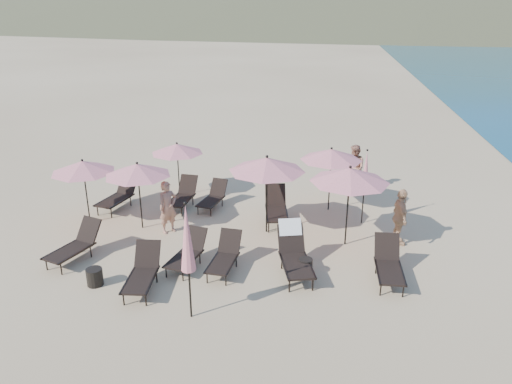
# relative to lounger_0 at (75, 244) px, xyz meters

# --- Properties ---
(ground) EXTENTS (800.00, 800.00, 0.00)m
(ground) POSITION_rel_lounger_0_xyz_m (4.86, -0.55, -0.46)
(ground) COLOR #D6BA8C
(ground) RESTS_ON ground
(lounger_0) EXTENTS (1.17, 1.82, 0.98)m
(lounger_0) POSITION_rel_lounger_0_xyz_m (0.00, 0.00, 0.00)
(lounger_0) COLOR black
(lounger_0) RESTS_ON ground
(lounger_1) EXTENTS (0.77, 1.73, 0.97)m
(lounger_1) POSITION_rel_lounger_0_xyz_m (2.33, -1.15, -0.01)
(lounger_1) COLOR black
(lounger_1) RESTS_ON ground
(lounger_2) EXTENTS (0.92, 1.64, 0.89)m
(lounger_2) POSITION_rel_lounger_0_xyz_m (3.14, 0.04, -0.04)
(lounger_2) COLOR black
(lounger_2) RESTS_ON ground
(lounger_3) EXTENTS (0.75, 1.62, 0.90)m
(lounger_3) POSITION_rel_lounger_0_xyz_m (4.16, -0.04, -0.04)
(lounger_3) COLOR black
(lounger_3) RESTS_ON ground
(lounger_4) EXTENTS (1.14, 2.03, 1.20)m
(lounger_4) POSITION_rel_lounger_0_xyz_m (5.97, 0.14, 0.11)
(lounger_4) COLOR black
(lounger_4) RESTS_ON ground
(lounger_5) EXTENTS (0.67, 1.71, 0.98)m
(lounger_5) POSITION_rel_lounger_0_xyz_m (8.38, 0.06, -0.00)
(lounger_5) COLOR black
(lounger_5) RESTS_ON ground
(lounger_6) EXTENTS (1.06, 1.86, 1.01)m
(lounger_6) POSITION_rel_lounger_0_xyz_m (-0.25, 3.67, 0.01)
(lounger_6) COLOR black
(lounger_6) RESTS_ON ground
(lounger_7) EXTENTS (0.81, 1.71, 0.95)m
(lounger_7) POSITION_rel_lounger_0_xyz_m (1.91, 4.02, -0.01)
(lounger_7) COLOR black
(lounger_7) RESTS_ON ground
(lounger_8) EXTENTS (0.89, 1.59, 0.86)m
(lounger_8) POSITION_rel_lounger_0_xyz_m (2.95, 4.09, -0.05)
(lounger_8) COLOR black
(lounger_8) RESTS_ON ground
(lounger_9) EXTENTS (0.94, 1.86, 1.02)m
(lounger_9) POSITION_rel_lounger_0_xyz_m (5.21, 3.27, 0.02)
(lounger_9) COLOR black
(lounger_9) RESTS_ON ground
(umbrella_open_0) EXTENTS (2.02, 2.02, 2.17)m
(umbrella_open_0) POSITION_rel_lounger_0_xyz_m (1.09, 2.21, 1.46)
(umbrella_open_0) COLOR black
(umbrella_open_0) RESTS_ON ground
(umbrella_open_1) EXTENTS (2.29, 2.29, 2.47)m
(umbrella_open_1) POSITION_rel_lounger_0_xyz_m (4.98, 2.46, 1.72)
(umbrella_open_1) COLOR black
(umbrella_open_1) RESTS_ON ground
(umbrella_open_2) EXTENTS (2.25, 2.25, 2.43)m
(umbrella_open_2) POSITION_rel_lounger_0_xyz_m (7.37, 1.92, 1.69)
(umbrella_open_2) COLOR black
(umbrella_open_2) RESTS_ON ground
(umbrella_open_3) EXTENTS (1.86, 1.86, 2.00)m
(umbrella_open_3) POSITION_rel_lounger_0_xyz_m (1.47, 5.10, 1.31)
(umbrella_open_3) COLOR black
(umbrella_open_3) RESTS_ON ground
(umbrella_open_4) EXTENTS (2.06, 2.06, 2.21)m
(umbrella_open_4) POSITION_rel_lounger_0_xyz_m (6.88, 4.47, 1.50)
(umbrella_open_4) COLOR black
(umbrella_open_4) RESTS_ON ground
(umbrella_open_5) EXTENTS (1.98, 1.98, 2.13)m
(umbrella_open_5) POSITION_rel_lounger_0_xyz_m (-0.74, 2.39, 1.42)
(umbrella_open_5) COLOR black
(umbrella_open_5) RESTS_ON ground
(umbrella_closed_0) EXTENTS (0.33, 0.33, 2.81)m
(umbrella_closed_0) POSITION_rel_lounger_0_xyz_m (3.81, -2.19, 1.50)
(umbrella_closed_0) COLOR black
(umbrella_closed_0) RESTS_ON ground
(umbrella_closed_1) EXTENTS (0.29, 0.29, 2.47)m
(umbrella_closed_1) POSITION_rel_lounger_0_xyz_m (7.94, 3.49, 1.26)
(umbrella_closed_1) COLOR black
(umbrella_closed_1) RESTS_ON ground
(side_table_0) EXTENTS (0.41, 0.41, 0.45)m
(side_table_0) POSITION_rel_lounger_0_xyz_m (1.07, -1.19, -0.23)
(side_table_0) COLOR black
(side_table_0) RESTS_ON ground
(side_table_1) EXTENTS (0.37, 0.37, 0.45)m
(side_table_1) POSITION_rel_lounger_0_xyz_m (6.28, 0.02, -0.23)
(side_table_1) COLOR black
(side_table_1) RESTS_ON ground
(beachgoer_a) EXTENTS (0.70, 0.70, 1.64)m
(beachgoer_a) POSITION_rel_lounger_0_xyz_m (2.02, 2.03, 0.36)
(beachgoer_a) COLOR #A6705A
(beachgoer_a) RESTS_ON ground
(beachgoer_b) EXTENTS (0.97, 1.05, 1.73)m
(beachgoer_b) POSITION_rel_lounger_0_xyz_m (7.81, 6.49, 0.41)
(beachgoer_b) COLOR #A76D56
(beachgoer_b) RESTS_ON ground
(beachgoer_c) EXTENTS (0.57, 1.06, 1.71)m
(beachgoer_c) POSITION_rel_lounger_0_xyz_m (8.89, 2.14, 0.39)
(beachgoer_c) COLOR tan
(beachgoer_c) RESTS_ON ground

